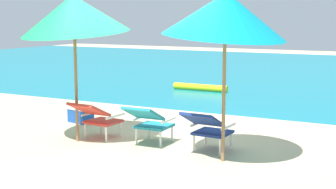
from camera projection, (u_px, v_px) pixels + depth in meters
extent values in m
plane|color=#CCB78E|center=(237.00, 106.00, 11.55)|extent=(40.00, 40.00, 0.00)
cube|color=teal|center=(310.00, 72.00, 18.48)|extent=(40.00, 18.00, 0.01)
cylinder|color=yellow|center=(200.00, 87.00, 13.92)|extent=(1.60, 0.18, 0.18)
cube|color=red|center=(103.00, 122.00, 8.49)|extent=(0.55, 0.53, 0.04)
cube|color=red|center=(89.00, 109.00, 8.14)|extent=(0.55, 0.54, 0.27)
cylinder|color=white|center=(101.00, 126.00, 8.81)|extent=(0.04, 0.04, 0.26)
cylinder|color=white|center=(121.00, 129.00, 8.58)|extent=(0.04, 0.04, 0.26)
cylinder|color=white|center=(85.00, 131.00, 8.45)|extent=(0.04, 0.04, 0.26)
cylinder|color=white|center=(106.00, 134.00, 8.23)|extent=(0.04, 0.04, 0.26)
cube|color=white|center=(91.00, 113.00, 8.61)|extent=(0.06, 0.50, 0.03)
cube|color=white|center=(115.00, 116.00, 8.34)|extent=(0.06, 0.50, 0.03)
cube|color=teal|center=(154.00, 126.00, 8.16)|extent=(0.53, 0.51, 0.04)
cube|color=teal|center=(143.00, 114.00, 7.79)|extent=(0.53, 0.52, 0.27)
cylinder|color=white|center=(149.00, 131.00, 8.47)|extent=(0.04, 0.04, 0.26)
cylinder|color=white|center=(172.00, 134.00, 8.27)|extent=(0.04, 0.04, 0.26)
cylinder|color=white|center=(136.00, 136.00, 8.09)|extent=(0.04, 0.04, 0.26)
cylinder|color=white|center=(160.00, 139.00, 7.90)|extent=(0.04, 0.04, 0.26)
cube|color=white|center=(141.00, 117.00, 8.26)|extent=(0.04, 0.50, 0.03)
cube|color=white|center=(169.00, 120.00, 8.03)|extent=(0.04, 0.50, 0.03)
cube|color=navy|center=(213.00, 133.00, 7.69)|extent=(0.54, 0.52, 0.04)
cube|color=navy|center=(202.00, 120.00, 7.34)|extent=(0.54, 0.54, 0.27)
cylinder|color=white|center=(206.00, 137.00, 8.00)|extent=(0.04, 0.04, 0.26)
cylinder|color=white|center=(231.00, 141.00, 7.79)|extent=(0.04, 0.04, 0.26)
cylinder|color=white|center=(194.00, 143.00, 7.65)|extent=(0.04, 0.04, 0.26)
cylinder|color=white|center=(220.00, 147.00, 7.43)|extent=(0.04, 0.04, 0.26)
cube|color=white|center=(198.00, 123.00, 7.80)|extent=(0.05, 0.50, 0.03)
cube|color=white|center=(228.00, 127.00, 7.55)|extent=(0.05, 0.50, 0.03)
cylinder|color=olive|center=(76.00, 87.00, 8.16)|extent=(0.05, 0.05, 1.81)
cone|color=#1E9E60|center=(74.00, 14.00, 7.97)|extent=(2.11, 2.15, 0.78)
cylinder|color=olive|center=(224.00, 99.00, 7.02)|extent=(0.05, 0.05, 1.80)
cone|color=#0A93AD|center=(225.00, 15.00, 6.83)|extent=(2.25, 2.22, 0.76)
cube|color=#194CA5|center=(81.00, 116.00, 9.77)|extent=(0.50, 0.39, 0.26)
cube|color=white|center=(81.00, 108.00, 9.74)|extent=(0.53, 0.41, 0.06)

